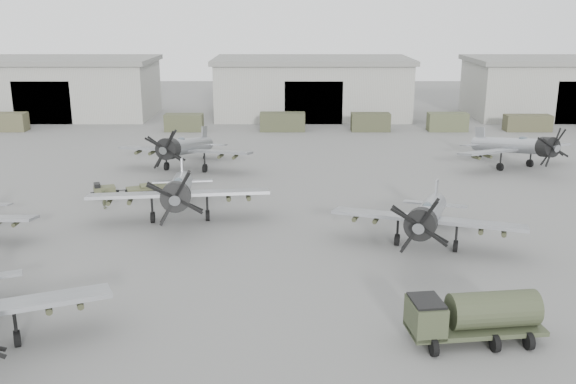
# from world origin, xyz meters

# --- Properties ---
(ground) EXTENTS (220.00, 220.00, 0.00)m
(ground) POSITION_xyz_m (0.00, 0.00, 0.00)
(ground) COLOR #5D5D5B
(ground) RESTS_ON ground
(hangar_left) EXTENTS (29.00, 14.80, 8.70)m
(hangar_left) POSITION_xyz_m (-38.00, 61.96, 4.37)
(hangar_left) COLOR gray
(hangar_left) RESTS_ON ground
(hangar_center) EXTENTS (29.00, 14.80, 8.70)m
(hangar_center) POSITION_xyz_m (0.00, 61.96, 4.37)
(hangar_center) COLOR gray
(hangar_center) RESTS_ON ground
(hangar_right) EXTENTS (29.00, 14.80, 8.70)m
(hangar_right) POSITION_xyz_m (38.00, 61.96, 4.37)
(hangar_right) COLOR gray
(hangar_right) RESTS_ON ground
(support_truck_0) EXTENTS (6.00, 2.20, 2.42)m
(support_truck_0) POSITION_xyz_m (-41.34, 50.00, 1.21)
(support_truck_0) COLOR #4B4931
(support_truck_0) RESTS_ON ground
(support_truck_2) EXTENTS (5.01, 2.20, 2.26)m
(support_truck_2) POSITION_xyz_m (-17.40, 50.00, 1.13)
(support_truck_2) COLOR #40432C
(support_truck_2) RESTS_ON ground
(support_truck_3) EXTENTS (5.95, 2.20, 2.45)m
(support_truck_3) POSITION_xyz_m (-4.31, 50.00, 1.22)
(support_truck_3) COLOR #3B3E28
(support_truck_3) RESTS_ON ground
(support_truck_4) EXTENTS (5.11, 2.20, 2.38)m
(support_truck_4) POSITION_xyz_m (7.38, 50.00, 1.19)
(support_truck_4) COLOR #3A3C27
(support_truck_4) RESTS_ON ground
(support_truck_5) EXTENTS (5.19, 2.20, 2.41)m
(support_truck_5) POSITION_xyz_m (17.62, 50.00, 1.20)
(support_truck_5) COLOR #464B31
(support_truck_5) RESTS_ON ground
(support_truck_6) EXTENTS (6.03, 2.20, 2.14)m
(support_truck_6) POSITION_xyz_m (28.27, 50.00, 1.07)
(support_truck_6) COLOR #43422B
(support_truck_6) RESTS_ON ground
(aircraft_mid_1) EXTENTS (13.91, 12.52, 5.53)m
(aircraft_mid_1) POSITION_xyz_m (-11.83, 12.32, 2.52)
(aircraft_mid_1) COLOR gray
(aircraft_mid_1) RESTS_ON ground
(aircraft_mid_2) EXTENTS (13.02, 11.72, 5.22)m
(aircraft_mid_2) POSITION_xyz_m (5.81, 6.64, 2.37)
(aircraft_mid_2) COLOR gray
(aircraft_mid_2) RESTS_ON ground
(aircraft_far_0) EXTENTS (13.60, 12.24, 5.40)m
(aircraft_far_0) POSITION_xyz_m (-13.90, 28.10, 2.46)
(aircraft_far_0) COLOR gray
(aircraft_far_0) RESTS_ON ground
(aircraft_far_1) EXTENTS (12.67, 11.48, 5.17)m
(aircraft_far_1) POSITION_xyz_m (19.67, 29.13, 2.35)
(aircraft_far_1) COLOR #979AA0
(aircraft_far_1) RESTS_ON ground
(fuel_tanker) EXTENTS (6.84, 3.63, 2.55)m
(fuel_tanker) POSITION_xyz_m (5.51, -5.96, 1.47)
(fuel_tanker) COLOR #363C27
(fuel_tanker) RESTS_ON ground
(tug_trailer) EXTENTS (6.51, 3.55, 1.31)m
(tug_trailer) POSITION_xyz_m (-18.16, 19.61, 0.49)
(tug_trailer) COLOR #474930
(tug_trailer) RESTS_ON ground
(ground_crew) EXTENTS (0.39, 0.59, 1.63)m
(ground_crew) POSITION_xyz_m (-18.55, 15.75, 0.81)
(ground_crew) COLOR #3A3E28
(ground_crew) RESTS_ON ground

